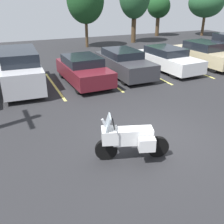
% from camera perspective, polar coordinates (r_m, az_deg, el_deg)
% --- Properties ---
extents(ground, '(44.00, 44.00, 0.10)m').
position_cam_1_polar(ground, '(8.60, 9.85, -5.65)').
color(ground, '#262628').
extents(motorcycle_touring, '(2.02, 1.08, 1.34)m').
position_cam_1_polar(motorcycle_touring, '(7.11, 3.96, -5.89)').
color(motorcycle_touring, black).
rests_on(motorcycle_touring, ground).
extents(parking_stripes, '(25.42, 4.73, 0.01)m').
position_cam_1_polar(parking_stripes, '(13.90, -6.97, 6.60)').
color(parking_stripes, '#EAE066').
rests_on(parking_stripes, ground).
extents(car_silver, '(1.97, 4.88, 1.87)m').
position_cam_1_polar(car_silver, '(13.49, -19.55, 8.95)').
color(car_silver, '#B7B7BC').
rests_on(car_silver, ground).
extents(car_maroon, '(1.97, 4.26, 1.37)m').
position_cam_1_polar(car_maroon, '(13.61, -6.35, 9.26)').
color(car_maroon, maroon).
rests_on(car_maroon, ground).
extents(car_charcoal, '(1.83, 4.68, 1.41)m').
position_cam_1_polar(car_charcoal, '(14.97, 2.63, 10.82)').
color(car_charcoal, '#38383D').
rests_on(car_charcoal, ground).
extents(car_white, '(2.07, 4.75, 1.35)m').
position_cam_1_polar(car_white, '(16.39, 12.18, 11.40)').
color(car_white, white).
rests_on(car_white, ground).
extents(car_champagne, '(2.28, 4.79, 1.52)m').
position_cam_1_polar(car_champagne, '(18.22, 19.82, 12.02)').
color(car_champagne, '#C1B289').
rests_on(car_champagne, ground).
extents(tree_center_right, '(2.51, 2.51, 4.42)m').
position_cam_1_polar(tree_center_right, '(30.92, 10.31, 21.99)').
color(tree_center_right, '#4C3823').
rests_on(tree_center_right, ground).
extents(tree_far_right, '(3.82, 3.82, 5.15)m').
position_cam_1_polar(tree_far_right, '(32.46, 20.15, 21.83)').
color(tree_far_right, '#4C3823').
rests_on(tree_far_right, ground).
extents(tree_center, '(3.14, 3.14, 5.85)m').
position_cam_1_polar(tree_center, '(23.57, -5.93, 23.49)').
color(tree_center, '#4C3823').
rests_on(tree_center, ground).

